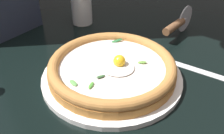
# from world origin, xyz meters

# --- Properties ---
(ground_plane) EXTENTS (2.40, 2.40, 0.03)m
(ground_plane) POSITION_xyz_m (0.00, 0.00, -0.01)
(ground_plane) COLOR black
(ground_plane) RESTS_ON ground
(pizza_plate) EXTENTS (0.31, 0.31, 0.01)m
(pizza_plate) POSITION_xyz_m (0.01, 0.04, 0.01)
(pizza_plate) COLOR white
(pizza_plate) RESTS_ON ground
(pizza) EXTENTS (0.28, 0.28, 0.05)m
(pizza) POSITION_xyz_m (0.01, 0.04, 0.03)
(pizza) COLOR #BA7834
(pizza) RESTS_ON pizza_plate
(pizza_cutter) EXTENTS (0.04, 0.15, 0.08)m
(pizza_cutter) POSITION_xyz_m (-0.04, 0.31, 0.04)
(pizza_cutter) COLOR silver
(pizza_cutter) RESTS_ON ground
(drinking_glass) EXTENTS (0.06, 0.06, 0.11)m
(drinking_glass) POSITION_xyz_m (-0.28, 0.15, 0.05)
(drinking_glass) COLOR silver
(drinking_glass) RESTS_ON ground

